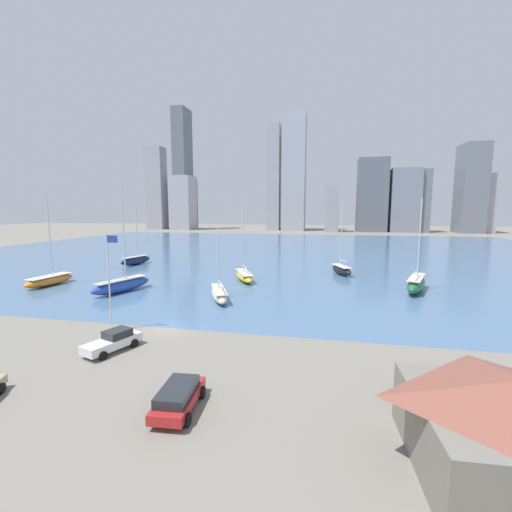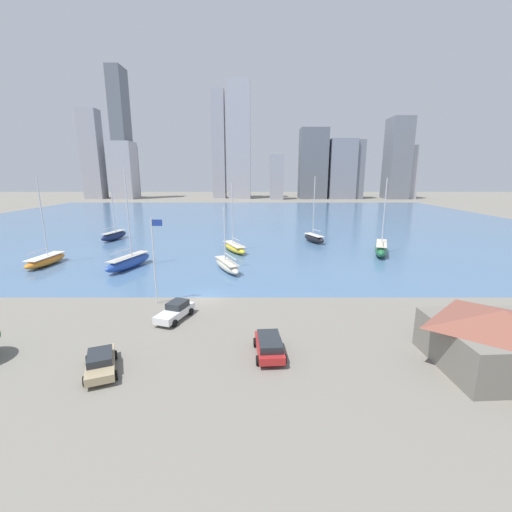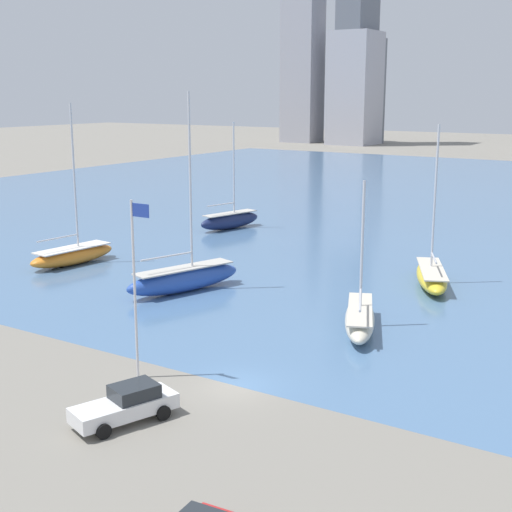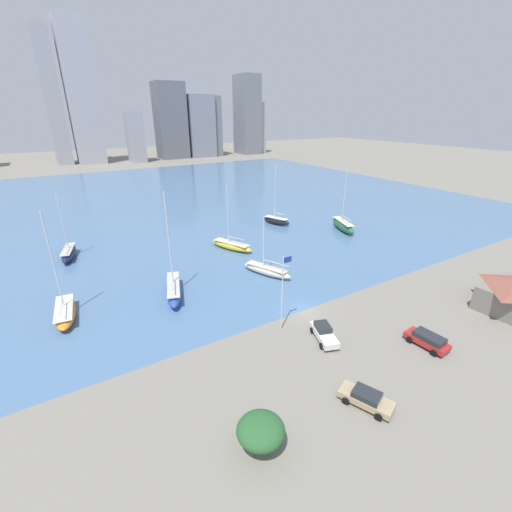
{
  "view_description": "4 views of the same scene",
  "coord_description": "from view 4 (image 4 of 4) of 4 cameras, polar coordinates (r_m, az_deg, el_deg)",
  "views": [
    {
      "loc": [
        15.77,
        -31.41,
        12.08
      ],
      "look_at": [
        6.13,
        15.17,
        5.67
      ],
      "focal_mm": 24.0,
      "sensor_mm": 36.0,
      "label": 1
    },
    {
      "loc": [
        6.16,
        -38.72,
        14.42
      ],
      "look_at": [
        6.29,
        11.87,
        2.27
      ],
      "focal_mm": 24.0,
      "sensor_mm": 36.0,
      "label": 2
    },
    {
      "loc": [
        19.81,
        -29.18,
        15.16
      ],
      "look_at": [
        -6.56,
        12.25,
        3.9
      ],
      "focal_mm": 50.0,
      "sensor_mm": 36.0,
      "label": 3
    },
    {
      "loc": [
        -26.43,
        -30.84,
        24.99
      ],
      "look_at": [
        -0.75,
        11.38,
        4.11
      ],
      "focal_mm": 24.0,
      "sensor_mm": 36.0,
      "label": 4
    }
  ],
  "objects": [
    {
      "name": "ground_plane",
      "position": [
        47.69,
        7.99,
        -8.95
      ],
      "size": [
        500.0,
        500.0,
        0.0
      ],
      "primitive_type": "plane",
      "color": "gray"
    },
    {
      "name": "harbor_water",
      "position": [
        107.2,
        -16.34,
        8.5
      ],
      "size": [
        180.0,
        140.0,
        0.0
      ],
      "color": "#4C7099",
      "rests_on": "ground_plane"
    },
    {
      "name": "flag_pole",
      "position": [
        40.95,
        4.47,
        -5.82
      ],
      "size": [
        1.24,
        0.14,
        9.78
      ],
      "color": "silver",
      "rests_on": "ground_plane"
    },
    {
      "name": "yard_shrub",
      "position": [
        30.17,
        0.79,
        -27.1
      ],
      "size": [
        3.87,
        3.87,
        2.92
      ],
      "color": "#4C3823",
      "rests_on": "ground_plane"
    },
    {
      "name": "distant_city_skyline",
      "position": [
        204.17,
        -24.59,
        20.63
      ],
      "size": [
        196.46,
        21.35,
        72.38
      ],
      "color": "#9E9EA8",
      "rests_on": "ground_plane"
    },
    {
      "name": "sailboat_yellow",
      "position": [
        67.24,
        -4.09,
        1.78
      ],
      "size": [
        5.98,
        9.64,
        12.79
      ],
      "rotation": [
        0.0,
        0.0,
        0.42
      ],
      "color": "yellow",
      "rests_on": "harbor_water"
    },
    {
      "name": "sailboat_green",
      "position": [
        80.48,
        14.28,
        4.97
      ],
      "size": [
        5.42,
        10.08,
        13.82
      ],
      "rotation": [
        0.0,
        0.0,
        -0.35
      ],
      "color": "#236B3D",
      "rests_on": "harbor_water"
    },
    {
      "name": "sailboat_orange",
      "position": [
        51.73,
        -29.28,
        -8.11
      ],
      "size": [
        3.46,
        9.06,
        14.32
      ],
      "rotation": [
        0.0,
        0.0,
        -0.1
      ],
      "color": "orange",
      "rests_on": "harbor_water"
    },
    {
      "name": "sailboat_blue",
      "position": [
        51.65,
        -13.55,
        -5.38
      ],
      "size": [
        5.2,
        10.33,
        15.28
      ],
      "rotation": [
        0.0,
        0.0,
        -0.32
      ],
      "color": "#284CA8",
      "rests_on": "harbor_water"
    },
    {
      "name": "sailboat_navy",
      "position": [
        71.76,
        -28.75,
        0.44
      ],
      "size": [
        3.91,
        8.69,
        12.0
      ],
      "rotation": [
        0.0,
        0.0,
        -0.24
      ],
      "color": "#19234C",
      "rests_on": "harbor_water"
    },
    {
      "name": "sailboat_cream",
      "position": [
        56.62,
        1.8,
        -2.39
      ],
      "size": [
        5.41,
        9.07,
        9.74
      ],
      "rotation": [
        0.0,
        0.0,
        0.41
      ],
      "color": "beige",
      "rests_on": "harbor_water"
    },
    {
      "name": "sailboat_black",
      "position": [
        82.58,
        3.4,
        5.95
      ],
      "size": [
        4.56,
        7.35,
        14.01
      ],
      "rotation": [
        0.0,
        0.0,
        0.39
      ],
      "color": "black",
      "rests_on": "harbor_water"
    },
    {
      "name": "parked_wagon_red",
      "position": [
        44.93,
        26.69,
        -12.35
      ],
      "size": [
        2.61,
        4.87,
        1.6
      ],
      "rotation": [
        0.0,
        0.0,
        0.07
      ],
      "color": "#B22323",
      "rests_on": "ground_plane"
    },
    {
      "name": "parked_sedan_tan",
      "position": [
        35.4,
        17.89,
        -21.63
      ],
      "size": [
        3.63,
        5.25,
        1.5
      ],
      "rotation": [
        0.0,
        0.0,
        0.38
      ],
      "color": "tan",
      "rests_on": "ground_plane"
    },
    {
      "name": "parked_pickup_white",
      "position": [
        42.24,
        11.24,
        -12.45
      ],
      "size": [
        3.39,
        5.31,
        1.73
      ],
      "rotation": [
        0.0,
        0.0,
        -0.34
      ],
      "color": "white",
      "rests_on": "ground_plane"
    }
  ]
}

